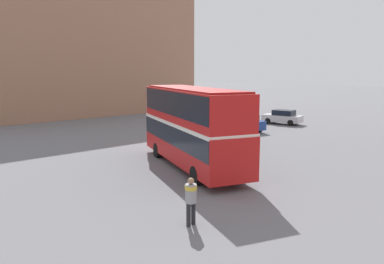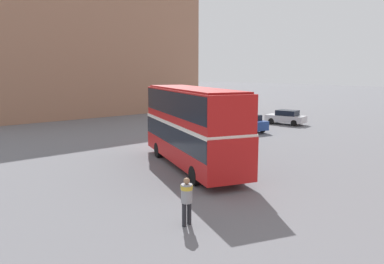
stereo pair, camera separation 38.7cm
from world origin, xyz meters
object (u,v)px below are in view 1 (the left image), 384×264
Objects in this scene: parked_car_kerb_near at (244,122)px; parked_car_side_street at (283,117)px; double_decker_bus at (192,122)px; pedestrian_foreground at (191,196)px.

parked_car_kerb_near is 6.54m from parked_car_side_street.
double_decker_bus is 20.11m from parked_car_side_street.
double_decker_bus is at bearing 128.59° from parked_car_kerb_near.
double_decker_bus reaches higher than pedestrian_foreground.
parked_car_kerb_near is (-6.70, 12.21, -1.81)m from double_decker_bus.
double_decker_bus reaches higher than parked_car_kerb_near.
parked_car_side_street is (-7.04, 18.75, -1.86)m from double_decker_bus.
double_decker_bus reaches higher than parked_car_side_street.
pedestrian_foreground is 0.42× the size of parked_car_side_street.
pedestrian_foreground is 21.94m from parked_car_kerb_near.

